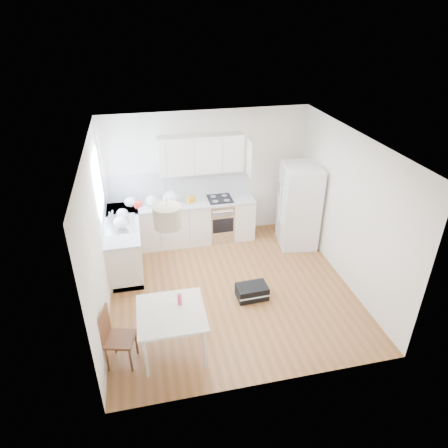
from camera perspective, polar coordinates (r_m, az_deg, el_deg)
name	(u,v)px	position (r m, az deg, el deg)	size (l,w,h in m)	color
floor	(230,288)	(7.26, 0.89, -9.16)	(4.20, 4.20, 0.00)	brown
ceiling	(232,142)	(5.98, 1.09, 11.64)	(4.20, 4.20, 0.00)	white
wall_back	(207,175)	(8.38, -2.38, 6.98)	(4.20, 4.20, 0.00)	silver
wall_left	(98,237)	(6.42, -17.59, -1.74)	(4.20, 4.20, 0.00)	silver
wall_right	(348,210)	(7.25, 17.36, 1.95)	(4.20, 4.20, 0.00)	silver
window_glassblock	(98,184)	(7.27, -17.50, 5.52)	(0.02, 1.00, 1.00)	#BFE0F9
cabinets_back	(183,223)	(8.42, -5.90, 0.11)	(3.00, 0.60, 0.88)	silver
cabinets_left	(125,244)	(7.88, -14.02, -2.86)	(0.60, 1.80, 0.88)	silver
counter_back	(182,204)	(8.21, -6.06, 2.93)	(3.02, 0.64, 0.04)	#A2A4A6
counter_left	(122,223)	(7.66, -14.42, 0.07)	(0.64, 1.82, 0.04)	#A2A4A6
backsplash_back	(179,184)	(8.35, -6.43, 5.70)	(3.00, 0.01, 0.58)	white
backsplash_left	(103,210)	(7.54, -16.93, 1.90)	(0.01, 1.80, 0.58)	white
upper_cabinets	(201,154)	(8.02, -3.32, 9.95)	(1.70, 0.32, 0.75)	silver
range_oven	(220,219)	(8.53, -0.57, 0.68)	(0.50, 0.61, 0.88)	silver
sink	(121,224)	(7.60, -14.44, -0.01)	(0.50, 0.80, 0.16)	silver
refrigerator	(299,206)	(8.31, 10.71, 2.58)	(0.83, 0.86, 1.72)	white
dining_table	(171,316)	(5.75, -7.53, -12.96)	(0.95, 0.95, 0.74)	#BCB4A1
dining_chair	(120,338)	(5.88, -14.63, -15.48)	(0.38, 0.38, 0.91)	#4B2D16
drink_bottle	(180,298)	(5.74, -6.37, -10.44)	(0.06, 0.06, 0.22)	#DA3C64
gym_bag	(252,292)	(7.00, 4.01, -9.61)	(0.53, 0.34, 0.24)	black
pendant_lamp	(168,217)	(4.96, -8.05, 1.04)	(0.36, 0.36, 0.28)	beige
grocery_bag_a	(130,202)	(8.16, -13.24, 3.09)	(0.24, 0.20, 0.21)	white
grocery_bag_b	(151,201)	(8.13, -10.36, 3.30)	(0.23, 0.19, 0.21)	white
grocery_bag_c	(171,197)	(8.14, -7.64, 3.81)	(0.31, 0.26, 0.28)	white
grocery_bag_d	(122,214)	(7.75, -14.31, 1.44)	(0.22, 0.18, 0.20)	white
grocery_bag_e	(121,223)	(7.38, -14.54, 0.14)	(0.26, 0.22, 0.24)	white
snack_orange	(191,200)	(8.18, -4.73, 3.48)	(0.17, 0.10, 0.11)	orange
snack_yellow	(166,201)	(8.17, -8.26, 3.21)	(0.15, 0.10, 0.11)	orange
snack_red	(138,204)	(8.16, -12.24, 2.79)	(0.16, 0.10, 0.11)	red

